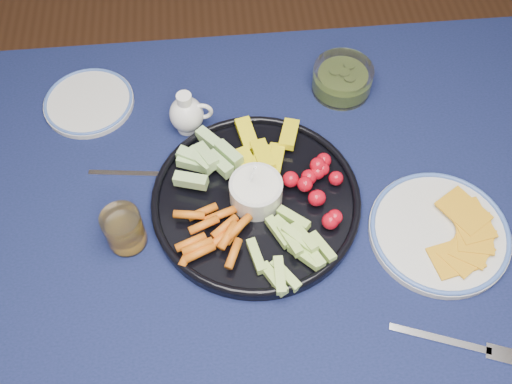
{
  "coord_description": "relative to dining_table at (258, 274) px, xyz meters",
  "views": [
    {
      "loc": [
        -0.05,
        -0.43,
        1.62
      ],
      "look_at": [
        0.01,
        0.1,
        0.79
      ],
      "focal_mm": 40.0,
      "sensor_mm": 36.0,
      "label": 1
    }
  ],
  "objects": [
    {
      "name": "creamer_pitcher",
      "position": [
        -0.11,
        0.28,
        0.13
      ],
      "size": [
        0.08,
        0.07,
        0.09
      ],
      "color": "white",
      "rests_on": "dining_table"
    },
    {
      "name": "pickle_bowl",
      "position": [
        0.2,
        0.35,
        0.11
      ],
      "size": [
        0.12,
        0.12,
        0.06
      ],
      "color": "white",
      "rests_on": "dining_table"
    },
    {
      "name": "fork_right",
      "position": [
        0.3,
        -0.19,
        0.09
      ],
      "size": [
        0.18,
        0.08,
        0.0
      ],
      "color": "silver",
      "rests_on": "dining_table"
    },
    {
      "name": "crudite_platter",
      "position": [
        0.0,
        0.1,
        0.11
      ],
      "size": [
        0.37,
        0.37,
        0.12
      ],
      "color": "black",
      "rests_on": "dining_table"
    },
    {
      "name": "juice_tumbler",
      "position": [
        -0.22,
        0.05,
        0.12
      ],
      "size": [
        0.07,
        0.07,
        0.08
      ],
      "color": "white",
      "rests_on": "dining_table"
    },
    {
      "name": "dining_table",
      "position": [
        0.0,
        0.0,
        0.0
      ],
      "size": [
        1.67,
        1.07,
        0.75
      ],
      "color": "#522B1B",
      "rests_on": "ground"
    },
    {
      "name": "fork_left",
      "position": [
        -0.2,
        0.18,
        0.09
      ],
      "size": [
        0.17,
        0.04,
        0.0
      ],
      "color": "silver",
      "rests_on": "dining_table"
    },
    {
      "name": "side_plate_extra",
      "position": [
        -0.3,
        0.36,
        0.1
      ],
      "size": [
        0.18,
        0.18,
        0.01
      ],
      "color": "silver",
      "rests_on": "dining_table"
    },
    {
      "name": "cheese_plate",
      "position": [
        0.31,
        0.01,
        0.1
      ],
      "size": [
        0.24,
        0.24,
        0.03
      ],
      "color": "silver",
      "rests_on": "dining_table"
    }
  ]
}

